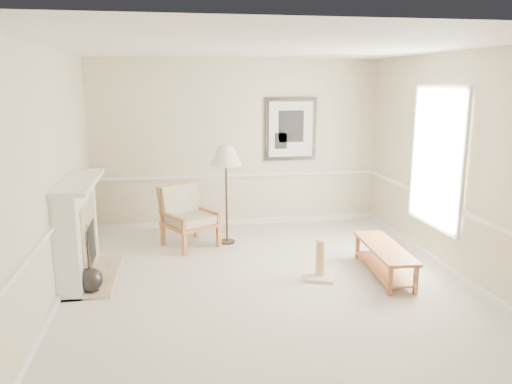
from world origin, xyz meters
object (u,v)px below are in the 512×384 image
floor_lamp (226,158)px  bench (384,256)px  floor_vase (90,280)px  scratching_post (320,266)px  armchair (186,213)px

floor_lamp → bench: bearing=-42.1°
floor_vase → scratching_post: bearing=-0.4°
armchair → bench: armchair is taller
scratching_post → bench: bearing=-2.0°
floor_vase → bench: size_ratio=0.61×
bench → floor_vase: bearing=179.3°
floor_lamp → bench: 2.78m
bench → scratching_post: size_ratio=2.67×
floor_vase → armchair: 2.11m
floor_vase → armchair: bearing=54.2°
armchair → bench: size_ratio=0.71×
armchair → scratching_post: bearing=-76.6°
floor_lamp → scratching_post: floor_lamp is taller
bench → scratching_post: scratching_post is taller
floor_lamp → scratching_post: (1.03, -1.69, -1.19)m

